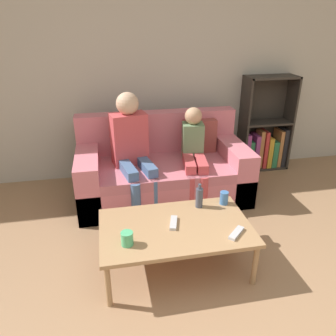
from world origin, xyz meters
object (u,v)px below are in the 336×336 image
Objects in this scene: bottle at (199,197)px; cup_near at (224,198)px; tv_remote_1 at (236,233)px; person_adult at (132,143)px; tv_remote_0 at (174,223)px; bookshelf at (264,136)px; person_child at (194,151)px; coffee_table at (175,229)px; cup_far at (127,239)px; couch at (163,171)px.

cup_near is at bearing 1.47° from bottle.
person_adult is at bearing 161.97° from tv_remote_1.
tv_remote_0 is 0.46m from tv_remote_1.
bookshelf is 1.21× the size of person_child.
coffee_table is 10.27× the size of cup_near.
coffee_table is at bearing -137.08° from bottle.
cup_near is at bearing 24.91° from cup_far.
cup_far is at bearing -136.94° from tv_remote_1.
bookshelf is 1.73m from cup_near.
bottle is (0.25, 0.20, 0.08)m from tv_remote_0.
tv_remote_0 reaches higher than coffee_table.
coffee_table is at bearing -90.02° from person_adult.
cup_far is at bearing -138.32° from tv_remote_0.
coffee_table is at bearing -95.52° from couch.
cup_far is at bearing -108.66° from person_adult.
bottle is at bearing -81.69° from couch.
cup_near reaches higher than tv_remote_1.
bottle is (-0.16, 0.41, 0.08)m from tv_remote_1.
cup_near reaches higher than coffee_table.
person_child reaches higher than couch.
person_adult is 10.46× the size of cup_near.
bottle is at bearing 54.19° from tv_remote_0.
couch is at bearing 164.92° from person_child.
tv_remote_1 is (0.76, -0.04, -0.04)m from cup_far.
bookshelf is 7.40× the size of tv_remote_1.
person_adult is 1.08m from tv_remote_0.
person_adult is (-1.69, -0.57, 0.24)m from bookshelf.
person_adult reaches higher than tv_remote_0.
cup_far is 0.72m from bottle.
bottle is (-1.24, -1.39, 0.04)m from bookshelf.
person_child is at bearing 77.95° from bottle.
tv_remote_0 is (-0.01, 0.02, 0.04)m from coffee_table.
coffee_table is at bearing 22.31° from cup_far.
cup_near reaches higher than cup_far.
cup_near is (0.35, -0.91, 0.14)m from couch.
cup_near is 0.22m from bottle.
coffee_table is at bearing -153.08° from cup_near.
couch is 11.13× the size of tv_remote_1.
person_child is (0.62, -0.04, -0.12)m from person_adult.
coffee_table is 0.40m from cup_far.
person_child is 9.74× the size of cup_far.
bottle is at bearing -178.53° from cup_near.
couch reaches higher than bottle.
couch is 9.78× the size of tv_remote_0.
couch is 1.83× the size of person_child.
person_adult reaches higher than cup_far.
bookshelf reaches higher than person_adult.
cup_near is at bearing -69.09° from couch.
person_adult is (-0.21, 1.05, 0.31)m from coffee_table.
bookshelf is at bearing 53.43° from cup_near.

